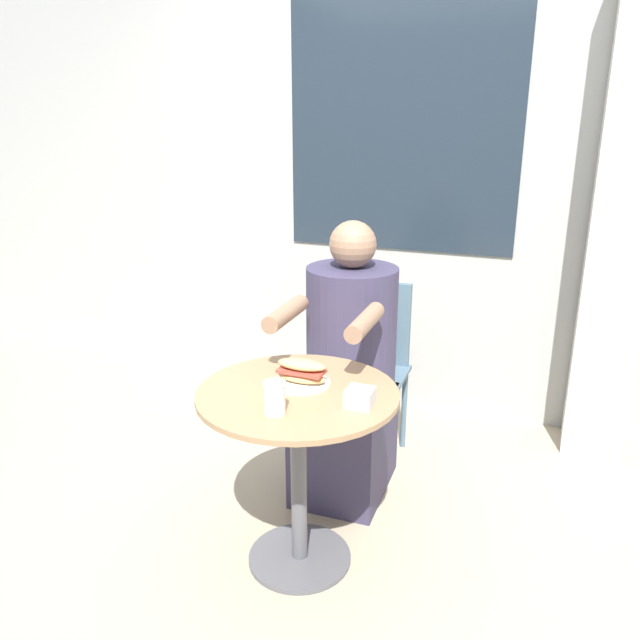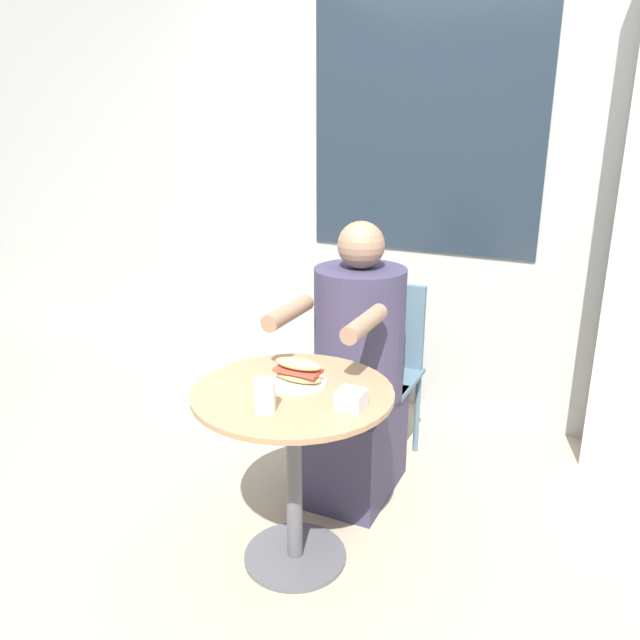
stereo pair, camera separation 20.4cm
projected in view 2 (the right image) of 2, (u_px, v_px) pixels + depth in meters
ground_plane at (295, 557)px, 2.43m from camera, size 8.00×8.00×0.00m
storefront_wall at (434, 163)px, 3.32m from camera, size 8.00×0.09×2.80m
cafe_table at (294, 438)px, 2.27m from camera, size 0.72×0.72×0.71m
diner_chair at (383, 356)px, 3.05m from camera, size 0.39×0.39×0.87m
seated_diner at (355, 381)px, 2.75m from camera, size 0.41×0.72×1.23m
sandwich_on_plate at (298, 373)px, 2.25m from camera, size 0.21×0.21×0.09m
drink_cup at (264, 396)px, 2.03m from camera, size 0.07×0.07×0.11m
napkin_box at (351, 399)px, 2.07m from camera, size 0.09×0.09×0.06m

